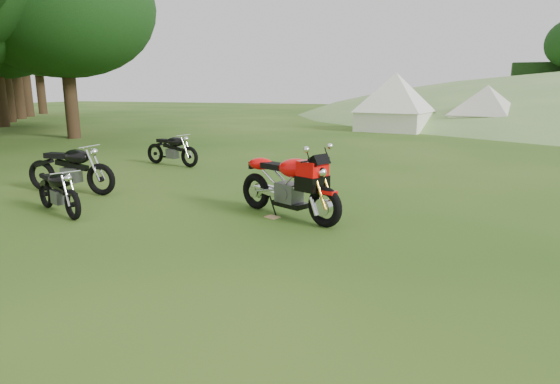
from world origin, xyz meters
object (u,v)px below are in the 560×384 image
at_px(sport_motorcycle, 288,180).
at_px(tent_left, 395,103).
at_px(vintage_moto_b, 58,190).
at_px(vintage_moto_c, 70,168).
at_px(tent_mid, 486,108).
at_px(vintage_moto_d, 172,149).
at_px(plywood_board, 272,217).

relative_size(sport_motorcycle, tent_left, 0.67).
height_order(vintage_moto_b, vintage_moto_c, vintage_moto_c).
xyz_separation_m(tent_left, tent_mid, (4.44, 0.91, -0.19)).
xyz_separation_m(sport_motorcycle, vintage_moto_d, (-4.99, 4.03, -0.17)).
xyz_separation_m(sport_motorcycle, vintage_moto_b, (-3.87, -1.23, -0.23)).
distance_m(sport_motorcycle, tent_left, 17.93).
bearing_deg(sport_motorcycle, vintage_moto_d, 165.73).
distance_m(plywood_board, vintage_moto_d, 6.33).
relative_size(vintage_moto_d, tent_mid, 0.66).
bearing_deg(tent_left, vintage_moto_c, -93.97).
bearing_deg(tent_mid, vintage_moto_d, -100.73).
relative_size(sport_motorcycle, vintage_moto_b, 1.33).
bearing_deg(vintage_moto_b, vintage_moto_c, 151.01).
xyz_separation_m(plywood_board, vintage_moto_c, (-4.69, 0.29, 0.54)).
distance_m(vintage_moto_d, tent_mid, 17.30).
distance_m(plywood_board, tent_mid, 19.45).
xyz_separation_m(sport_motorcycle, tent_mid, (3.95, 18.82, 0.57)).
bearing_deg(vintage_moto_d, vintage_moto_b, -67.71).
bearing_deg(sport_motorcycle, tent_left, 116.25).
xyz_separation_m(plywood_board, tent_left, (-0.25, 18.04, 1.41)).
distance_m(sport_motorcycle, vintage_moto_b, 4.07).
relative_size(plywood_board, vintage_moto_d, 0.12).
bearing_deg(tent_left, vintage_moto_b, -89.92).
height_order(sport_motorcycle, vintage_moto_d, sport_motorcycle).
distance_m(plywood_board, vintage_moto_c, 4.73).
xyz_separation_m(plywood_board, tent_mid, (4.20, 18.95, 1.22)).
relative_size(plywood_board, tent_mid, 0.08).
relative_size(vintage_moto_c, tent_left, 0.64).
bearing_deg(vintage_moto_d, tent_left, 82.32).
bearing_deg(vintage_moto_b, sport_motorcycle, 41.05).
bearing_deg(vintage_moto_c, tent_left, 72.34).
bearing_deg(plywood_board, sport_motorcycle, 28.45).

